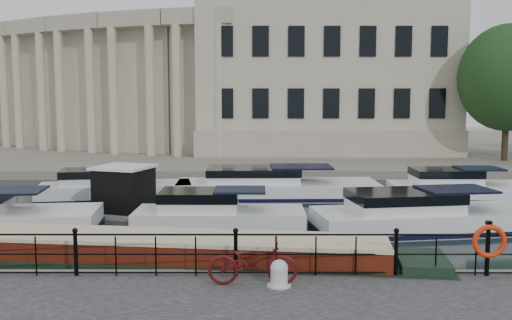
{
  "coord_description": "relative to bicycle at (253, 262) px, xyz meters",
  "views": [
    {
      "loc": [
        0.53,
        -16.12,
        5.0
      ],
      "look_at": [
        0.5,
        2.0,
        3.0
      ],
      "focal_mm": 40.0,
      "sensor_mm": 36.0,
      "label": 1
    }
  ],
  "objects": [
    {
      "name": "ground_plane",
      "position": [
        -0.43,
        2.94,
        -1.11
      ],
      "size": [
        160.0,
        160.0,
        0.0
      ],
      "primitive_type": "plane",
      "color": "black",
      "rests_on": "ground"
    },
    {
      "name": "far_bank",
      "position": [
        -0.43,
        41.94,
        -0.84
      ],
      "size": [
        120.0,
        42.0,
        0.55
      ],
      "primitive_type": "cube",
      "color": "#6B665B",
      "rests_on": "ground_plane"
    },
    {
      "name": "railing",
      "position": [
        -0.43,
        0.69,
        0.09
      ],
      "size": [
        24.14,
        0.14,
        1.22
      ],
      "color": "black",
      "rests_on": "near_quay"
    },
    {
      "name": "civic_building",
      "position": [
        -1.43,
        37.64,
        5.93
      ],
      "size": [
        53.55,
        31.84,
        16.85
      ],
      "color": "#ADA38C",
      "rests_on": "far_bank"
    },
    {
      "name": "bicycle",
      "position": [
        0.0,
        0.0,
        0.0
      ],
      "size": [
        2.14,
        0.75,
        1.12
      ],
      "primitive_type": "imported",
      "rotation": [
        0.0,
        0.0,
        1.57
      ],
      "color": "#470C0E",
      "rests_on": "near_quay"
    },
    {
      "name": "mooring_bollard",
      "position": [
        0.62,
        -0.11,
        -0.26
      ],
      "size": [
        0.57,
        0.57,
        0.64
      ],
      "color": "beige",
      "rests_on": "near_quay"
    },
    {
      "name": "life_ring_post",
      "position": [
        5.86,
        0.64,
        0.31
      ],
      "size": [
        0.85,
        0.21,
        1.39
      ],
      "color": "black",
      "rests_on": "near_quay"
    },
    {
      "name": "narrowboat",
      "position": [
        -2.69,
        2.3,
        -0.75
      ],
      "size": [
        16.03,
        3.99,
        1.58
      ],
      "rotation": [
        0.0,
        0.0,
        -0.12
      ],
      "color": "black",
      "rests_on": "ground_plane"
    },
    {
      "name": "harbour_hut",
      "position": [
        -5.56,
        10.78,
        -0.16
      ],
      "size": [
        3.59,
        3.28,
        2.18
      ],
      "rotation": [
        0.0,
        0.0,
        -0.32
      ],
      "color": "#6B665B",
      "rests_on": "ground_plane"
    },
    {
      "name": "cabin_cruisers",
      "position": [
        -0.16,
        11.32,
        -0.74
      ],
      "size": [
        28.09,
        11.07,
        1.99
      ],
      "color": "white",
      "rests_on": "ground_plane"
    }
  ]
}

